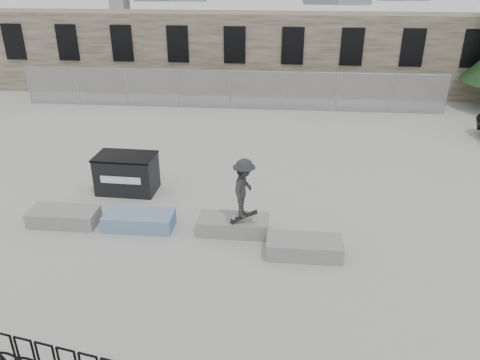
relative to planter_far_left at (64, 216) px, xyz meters
The scene contains 9 objects.
ground 3.58m from the planter_far_left, ahead, with size 120.00×120.00×0.00m, color #A2A29D.
stone_wall 16.67m from the planter_far_left, 77.52° to the left, with size 36.00×2.58×4.50m.
chainlink_fence 12.94m from the planter_far_left, 73.94° to the left, with size 22.06×0.06×2.02m.
planter_far_left is the anchor object (origin of this frame).
planter_center_left 2.29m from the planter_far_left, ahead, with size 2.00×0.90×0.46m.
planter_center_right 5.05m from the planter_far_left, ahead, with size 2.00×0.90×0.46m.
planter_offset 7.11m from the planter_far_left, ahead, with size 2.00×0.90×0.46m.
dumpster 2.65m from the planter_far_left, 62.24° to the left, with size 2.02×1.28×1.30m.
skateboarder 5.53m from the planter_far_left, ahead, with size 0.82×1.19×1.88m.
Camera 1 is at (2.73, -11.47, 7.09)m, focal length 35.00 mm.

